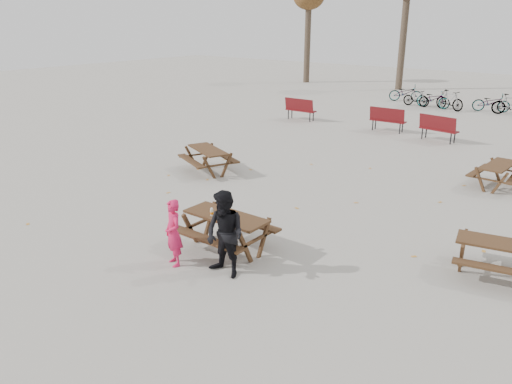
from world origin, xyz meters
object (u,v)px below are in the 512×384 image
Objects in this scene: soda_bottle at (212,212)px; picnic_table_far at (498,176)px; main_picnic_table at (226,224)px; adult at (225,235)px; food_tray at (228,217)px; child at (173,233)px; picnic_table_north at (208,160)px; picnic_table_east at (501,260)px.

soda_bottle reaches higher than picnic_table_far.
adult reaches higher than main_picnic_table.
food_tray is 0.13× the size of child.
picnic_table_east is at bearing 13.32° from picnic_table_north.
picnic_table_north is (-4.11, 3.84, -0.22)m from main_picnic_table.
soda_bottle is at bearing -136.62° from main_picnic_table.
soda_bottle is at bearing -158.81° from food_tray.
soda_bottle is (-0.33, -0.13, 0.05)m from food_tray.
adult is (1.07, 0.30, 0.16)m from child.
child reaches higher than picnic_table_far.
adult reaches higher than picnic_table_east.
adult is 1.03× the size of picnic_table_east.
food_tray is at bearing -164.84° from picnic_table_east.
main_picnic_table is 1.15× the size of picnic_table_far.
picnic_table_east is at bearing 26.71° from food_tray.
picnic_table_far is at bearing 92.39° from picnic_table_east.
adult is (0.70, -0.83, 0.24)m from main_picnic_table.
adult reaches higher than child.
child is at bearing -158.13° from picnic_table_east.
soda_bottle is 0.95m from child.
soda_bottle is 5.59m from picnic_table_east.
picnic_table_north reaches higher than picnic_table_far.
food_tray is 0.36m from soda_bottle.
main_picnic_table is 1.09× the size of adult.
main_picnic_table is at bearing 94.00° from child.
picnic_table_north is (-4.81, 4.66, -0.46)m from adult.
picnic_table_north is at bearing 137.92° from adult.
food_tray is 1.17m from child.
child is 0.81× the size of adult.
picnic_table_far is (2.70, 8.64, -0.49)m from adult.
food_tray reaches higher than main_picnic_table.
main_picnic_table is at bearing 132.49° from adult.
adult is at bearing -52.16° from food_tray.
child is at bearing -29.70° from picnic_table_north.
picnic_table_far is (3.29, 7.89, -0.45)m from food_tray.
picnic_table_east is 0.94× the size of picnic_table_north.
adult is 9.07m from picnic_table_far.
child is at bearing -114.87° from food_tray.
main_picnic_table is 1.12× the size of picnic_table_east.
picnic_table_east is (4.78, 2.28, -0.24)m from main_picnic_table.
child is 6.18m from picnic_table_east.
picnic_table_east is 5.71m from picnic_table_far.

